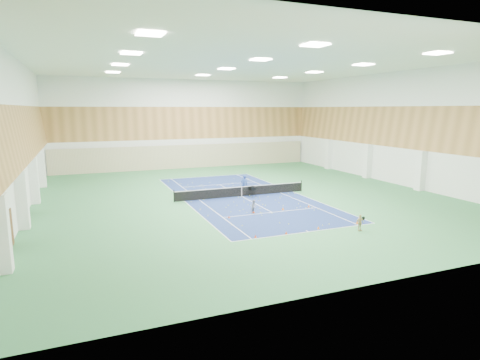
% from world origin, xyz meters
% --- Properties ---
extents(ground, '(40.00, 40.00, 0.00)m').
position_xyz_m(ground, '(0.00, 0.00, 0.00)').
color(ground, '#327543').
rests_on(ground, ground).
extents(room_shell, '(36.00, 40.00, 12.00)m').
position_xyz_m(room_shell, '(0.00, 0.00, 6.00)').
color(room_shell, white).
rests_on(room_shell, ground).
extents(wood_cladding, '(36.00, 40.00, 8.00)m').
position_xyz_m(wood_cladding, '(0.00, 0.00, 8.00)').
color(wood_cladding, '#B07A41').
rests_on(wood_cladding, room_shell).
extents(ceiling_light_grid, '(21.40, 25.40, 0.06)m').
position_xyz_m(ceiling_light_grid, '(0.00, 0.00, 11.92)').
color(ceiling_light_grid, white).
rests_on(ceiling_light_grid, room_shell).
extents(court_surface, '(10.97, 23.77, 0.01)m').
position_xyz_m(court_surface, '(0.00, 0.00, 0.01)').
color(court_surface, navy).
rests_on(court_surface, ground).
extents(tennis_balls_scatter, '(10.57, 22.77, 0.07)m').
position_xyz_m(tennis_balls_scatter, '(0.00, 0.00, 0.05)').
color(tennis_balls_scatter, yellow).
rests_on(tennis_balls_scatter, ground).
extents(tennis_net, '(12.80, 0.10, 1.10)m').
position_xyz_m(tennis_net, '(0.00, 0.00, 0.55)').
color(tennis_net, black).
rests_on(tennis_net, ground).
extents(back_curtain, '(35.40, 0.16, 3.20)m').
position_xyz_m(back_curtain, '(0.00, 19.75, 1.60)').
color(back_curtain, '#C6B793').
rests_on(back_curtain, ground).
extents(door_left_a, '(0.08, 1.80, 2.20)m').
position_xyz_m(door_left_a, '(-17.92, -8.00, 1.10)').
color(door_left_a, '#593319').
rests_on(door_left_a, ground).
extents(door_left_b, '(0.08, 1.80, 2.20)m').
position_xyz_m(door_left_b, '(-17.92, 0.00, 1.10)').
color(door_left_b, '#593319').
rests_on(door_left_b, ground).
extents(coach, '(0.74, 0.52, 1.91)m').
position_xyz_m(coach, '(0.51, 0.60, 0.95)').
color(coach, navy).
rests_on(coach, ground).
extents(child_court, '(0.65, 0.61, 1.08)m').
position_xyz_m(child_court, '(-1.43, -6.11, 0.54)').
color(child_court, '#95959D').
rests_on(child_court, ground).
extents(child_apron, '(0.67, 0.31, 1.13)m').
position_xyz_m(child_apron, '(3.34, -12.91, 0.56)').
color(child_apron, tan).
rests_on(child_apron, ground).
extents(ball_cart, '(0.71, 0.71, 0.99)m').
position_xyz_m(ball_cart, '(0.82, -0.60, 0.50)').
color(ball_cart, black).
rests_on(ball_cart, ground).
extents(cone_svc_a, '(0.18, 0.18, 0.19)m').
position_xyz_m(cone_svc_a, '(-3.72, -6.67, 0.10)').
color(cone_svc_a, '#E9430C').
rests_on(cone_svc_a, ground).
extents(cone_svc_b, '(0.22, 0.22, 0.24)m').
position_xyz_m(cone_svc_b, '(-1.41, -5.98, 0.12)').
color(cone_svc_b, '#F34A0C').
rests_on(cone_svc_b, ground).
extents(cone_svc_c, '(0.21, 0.21, 0.24)m').
position_xyz_m(cone_svc_c, '(1.18, -6.02, 0.12)').
color(cone_svc_c, orange).
rests_on(cone_svc_c, ground).
extents(cone_svc_d, '(0.19, 0.19, 0.21)m').
position_xyz_m(cone_svc_d, '(3.59, -6.02, 0.11)').
color(cone_svc_d, '#EF5D0C').
rests_on(cone_svc_d, ground).
extents(cone_base_a, '(0.18, 0.18, 0.20)m').
position_xyz_m(cone_base_a, '(-3.77, -11.67, 0.10)').
color(cone_base_a, '#F7400D').
rests_on(cone_base_a, ground).
extents(cone_base_b, '(0.17, 0.17, 0.19)m').
position_xyz_m(cone_base_b, '(-1.61, -11.76, 0.10)').
color(cone_base_b, '#DD420B').
rests_on(cone_base_b, ground).
extents(cone_base_c, '(0.18, 0.18, 0.19)m').
position_xyz_m(cone_base_c, '(0.98, -11.55, 0.10)').
color(cone_base_c, orange).
rests_on(cone_base_c, ground).
extents(cone_base_d, '(0.21, 0.21, 0.23)m').
position_xyz_m(cone_base_d, '(4.22, -11.54, 0.12)').
color(cone_base_d, '#FF5C0D').
rests_on(cone_base_d, ground).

